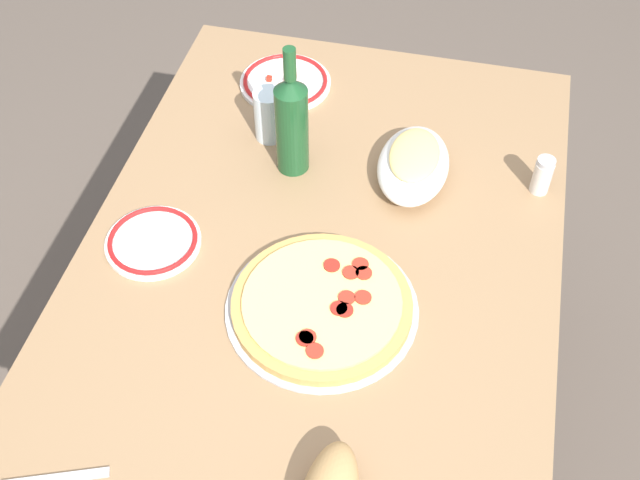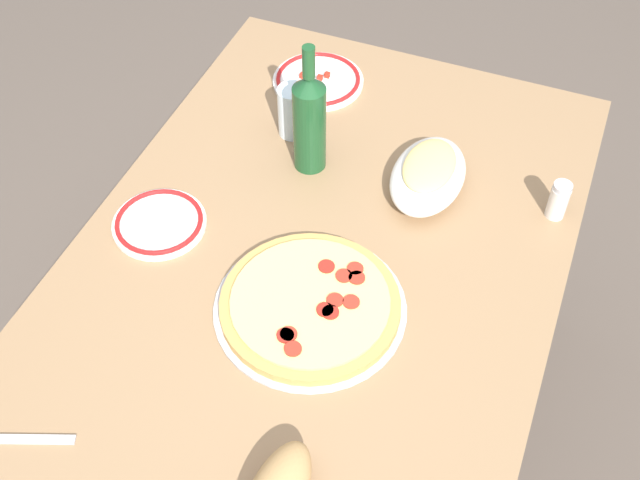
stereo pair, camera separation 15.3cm
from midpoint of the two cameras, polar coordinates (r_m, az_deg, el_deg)
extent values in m
plane|color=brown|center=(2.22, 2.03, -13.49)|extent=(8.00, 8.00, 0.00)
cube|color=#93704C|center=(1.60, 2.74, -1.21)|extent=(1.36, 0.94, 0.03)
cylinder|color=#33302D|center=(2.27, 17.61, 1.01)|extent=(0.07, 0.07, 0.73)
cylinder|color=#33302D|center=(2.37, -1.84, 6.52)|extent=(0.07, 0.07, 0.73)
cylinder|color=#B7B7BC|center=(1.49, 2.23, -5.06)|extent=(0.36, 0.36, 0.01)
cylinder|color=tan|center=(1.49, 2.25, -4.79)|extent=(0.34, 0.34, 0.02)
cylinder|color=#EACC75|center=(1.48, 2.26, -4.52)|extent=(0.30, 0.30, 0.01)
cylinder|color=#B22D1E|center=(1.51, 4.62, -2.72)|extent=(0.03, 0.03, 0.00)
cylinder|color=#B22D1E|center=(1.41, 1.19, -7.94)|extent=(0.03, 0.03, 0.00)
cylinder|color=maroon|center=(1.42, 0.61, -6.99)|extent=(0.03, 0.03, 0.00)
cylinder|color=maroon|center=(1.46, 3.77, -5.33)|extent=(0.03, 0.03, 0.00)
cylinder|color=#B22D1E|center=(1.43, 0.84, -6.90)|extent=(0.03, 0.03, 0.00)
cylinder|color=#B22D1E|center=(1.52, 5.41, -2.22)|extent=(0.03, 0.03, 0.00)
cylinder|color=#B22D1E|center=(1.51, 5.54, -2.86)|extent=(0.03, 0.03, 0.00)
cylinder|color=#B22D1E|center=(1.47, 4.06, -4.47)|extent=(0.03, 0.03, 0.00)
cylinder|color=#B22D1E|center=(1.47, 5.22, -4.58)|extent=(0.03, 0.03, 0.00)
cylinder|color=maroon|center=(1.46, 3.37, -5.16)|extent=(0.03, 0.03, 0.00)
cylinder|color=maroon|center=(1.52, 3.35, -2.05)|extent=(0.03, 0.03, 0.00)
ellipsoid|color=white|center=(1.70, 10.26, 4.38)|extent=(0.24, 0.15, 0.07)
ellipsoid|color=#AD2819|center=(1.69, 10.31, 4.67)|extent=(0.20, 0.12, 0.03)
ellipsoid|color=#EACC75|center=(1.68, 10.40, 5.11)|extent=(0.17, 0.10, 0.02)
cylinder|color=#194723|center=(1.68, 1.87, 7.83)|extent=(0.07, 0.07, 0.21)
cone|color=#194723|center=(1.61, 1.98, 10.97)|extent=(0.07, 0.07, 0.03)
cylinder|color=#194723|center=(1.58, 2.03, 12.40)|extent=(0.03, 0.03, 0.07)
cylinder|color=silver|center=(1.79, 0.53, 9.02)|extent=(0.07, 0.07, 0.12)
cylinder|color=white|center=(1.64, -8.75, 0.99)|extent=(0.19, 0.19, 0.01)
torus|color=red|center=(1.64, -8.78, 1.17)|extent=(0.18, 0.18, 0.01)
cylinder|color=white|center=(1.96, 2.14, 11.11)|extent=(0.22, 0.22, 0.01)
torus|color=red|center=(1.96, 2.14, 11.30)|extent=(0.20, 0.20, 0.01)
cube|color=#AD2819|center=(1.96, 2.79, 11.54)|extent=(0.01, 0.01, 0.01)
cube|color=#AD2819|center=(1.96, 1.02, 11.52)|extent=(0.01, 0.01, 0.01)
cube|color=#AD2819|center=(1.95, 2.27, 11.35)|extent=(0.01, 0.01, 0.01)
cylinder|color=silver|center=(1.71, 19.05, 2.43)|extent=(0.04, 0.04, 0.07)
cylinder|color=#B7B7BC|center=(1.68, 19.41, 3.44)|extent=(0.04, 0.04, 0.01)
cube|color=#B7B7BC|center=(1.42, -17.38, -13.58)|extent=(0.08, 0.16, 0.00)
camera|label=1|loc=(0.08, -87.19, 3.26)|focal=45.01mm
camera|label=2|loc=(0.08, 92.81, -3.26)|focal=45.01mm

